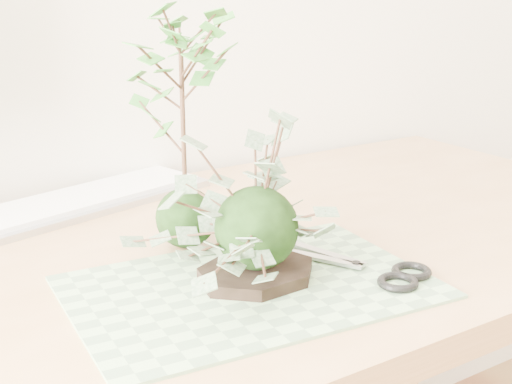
# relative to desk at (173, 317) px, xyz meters

# --- Properties ---
(desk) EXTENTS (1.60, 0.70, 0.74)m
(desk) POSITION_rel_desk_xyz_m (0.00, 0.00, 0.00)
(desk) COLOR tan
(desk) RESTS_ON ground_plane
(cutting_mat) EXTENTS (0.44, 0.32, 0.00)m
(cutting_mat) POSITION_rel_desk_xyz_m (0.04, -0.14, 0.09)
(cutting_mat) COLOR #5C7F5C
(cutting_mat) RESTS_ON desk
(stone_dish) EXTENTS (0.16, 0.16, 0.01)m
(stone_dish) POSITION_rel_desk_xyz_m (0.05, -0.13, 0.10)
(stone_dish) COLOR black
(stone_dish) RESTS_ON cutting_mat
(ivy_kokedama) EXTENTS (0.29, 0.29, 0.20)m
(ivy_kokedama) POSITION_rel_desk_xyz_m (0.05, -0.13, 0.20)
(ivy_kokedama) COLOR black
(ivy_kokedama) RESTS_ON stone_dish
(maple_kokedama) EXTENTS (0.23, 0.23, 0.34)m
(maple_kokedama) POSITION_rel_desk_xyz_m (0.04, 0.02, 0.33)
(maple_kokedama) COLOR black
(maple_kokedama) RESTS_ON desk
(keyboard) EXTENTS (0.48, 0.24, 0.02)m
(keyboard) POSITION_rel_desk_xyz_m (-0.03, 0.27, 0.10)
(keyboard) COLOR #ACACB4
(keyboard) RESTS_ON desk
(scissors) EXTENTS (0.10, 0.21, 0.01)m
(scissors) POSITION_rel_desk_xyz_m (0.18, -0.21, 0.10)
(scissors) COLOR gray
(scissors) RESTS_ON cutting_mat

